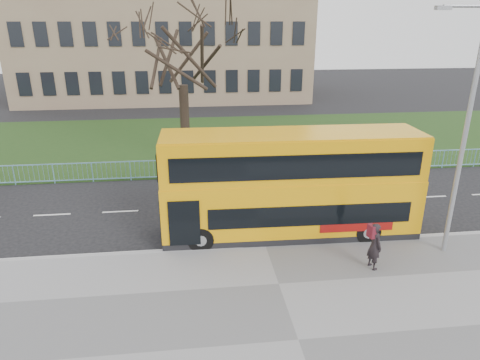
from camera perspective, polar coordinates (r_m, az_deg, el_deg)
name	(u,v)px	position (r m, az deg, el deg)	size (l,w,h in m)	color
ground	(259,229)	(17.95, 2.53, -6.61)	(120.00, 120.00, 0.00)	black
pavement	(298,341)	(12.41, 7.76, -20.55)	(80.00, 10.50, 0.12)	slate
kerb	(265,246)	(16.57, 3.38, -8.81)	(80.00, 0.20, 0.14)	gray
grass_verge	(228,140)	(31.26, -1.61, 5.40)	(80.00, 15.40, 0.08)	#1D3C16
guard_railing	(240,167)	(23.78, 0.05, 1.79)	(40.00, 0.12, 1.10)	#7FBEE2
bare_tree	(182,70)	(25.91, -7.68, 14.34)	(7.55, 7.55, 10.79)	black
civic_building	(166,32)	(50.84, -9.87, 18.88)	(30.00, 15.00, 14.00)	#866B55
yellow_bus	(290,183)	(16.79, 6.75, -0.34)	(10.02, 2.61, 4.18)	#EDA109
pedestrian	(374,246)	(15.44, 17.49, -8.37)	(0.62, 0.40, 1.69)	black
street_lamp	(463,128)	(16.30, 27.64, 6.18)	(1.81, 0.20, 8.52)	#92959A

